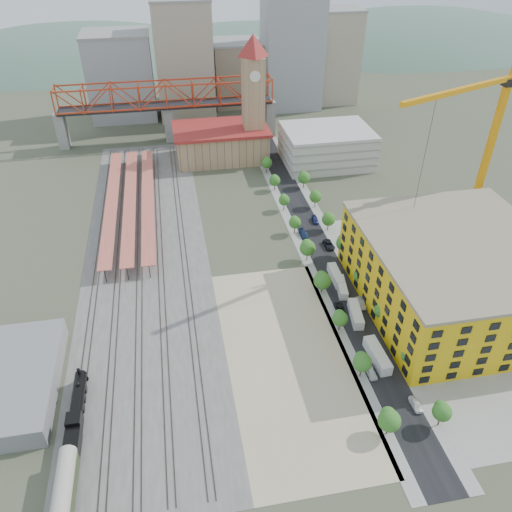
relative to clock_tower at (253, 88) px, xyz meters
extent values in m
plane|color=#474C38|center=(-8.00, -79.99, -28.70)|extent=(400.00, 400.00, 0.00)
cube|color=#605E59|center=(-44.00, -62.49, -28.67)|extent=(36.00, 165.00, 0.06)
cube|color=tan|center=(-12.00, -111.49, -28.67)|extent=(28.00, 67.00, 0.06)
cube|color=black|center=(8.00, -64.99, -28.67)|extent=(12.00, 170.00, 0.06)
cube|color=gray|center=(2.50, -64.99, -28.68)|extent=(3.00, 170.00, 0.04)
cube|color=gray|center=(13.50, -64.99, -28.68)|extent=(3.00, 170.00, 0.04)
cube|color=gray|center=(37.00, -99.99, -28.67)|extent=(50.00, 90.00, 0.06)
cube|color=#382B23|center=(-58.72, -62.49, -28.55)|extent=(0.12, 160.00, 0.18)
cube|color=#382B23|center=(-57.28, -62.49, -28.55)|extent=(0.12, 160.00, 0.18)
cube|color=#382B23|center=(-52.72, -62.49, -28.55)|extent=(0.12, 160.00, 0.18)
cube|color=#382B23|center=(-51.28, -62.49, -28.55)|extent=(0.12, 160.00, 0.18)
cube|color=#382B23|center=(-46.72, -62.49, -28.55)|extent=(0.12, 160.00, 0.18)
cube|color=#382B23|center=(-45.28, -62.49, -28.55)|extent=(0.12, 160.00, 0.18)
cube|color=#382B23|center=(-40.72, -62.49, -28.55)|extent=(0.12, 160.00, 0.18)
cube|color=#382B23|center=(-39.28, -62.49, -28.55)|extent=(0.12, 160.00, 0.18)
cube|color=#382B23|center=(-33.72, -62.49, -28.55)|extent=(0.12, 160.00, 0.18)
cube|color=#382B23|center=(-32.28, -62.49, -28.55)|extent=(0.12, 160.00, 0.18)
cube|color=#DB6954|center=(-55.00, -34.99, -24.70)|extent=(4.00, 80.00, 0.25)
cylinder|color=black|center=(-55.00, -34.99, -26.70)|extent=(0.24, 0.24, 4.00)
cube|color=#DB6954|center=(-49.00, -34.99, -24.70)|extent=(4.00, 80.00, 0.25)
cylinder|color=black|center=(-49.00, -34.99, -26.70)|extent=(0.24, 0.24, 4.00)
cube|color=#DB6954|center=(-43.00, -34.99, -24.70)|extent=(4.00, 80.00, 0.25)
cylinder|color=black|center=(-43.00, -34.99, -26.70)|extent=(0.24, 0.24, 4.00)
cube|color=tan|center=(-13.00, 2.01, -22.70)|extent=(36.00, 22.00, 12.00)
cube|color=maroon|center=(-13.00, 2.01, -16.20)|extent=(38.00, 24.00, 1.20)
cube|color=tan|center=(0.00, 0.01, -8.70)|extent=(8.00, 8.00, 40.00)
pyramid|color=maroon|center=(0.00, 0.01, 19.30)|extent=(12.00, 12.00, 8.00)
cylinder|color=white|center=(0.00, -4.09, 5.30)|extent=(4.00, 0.30, 4.00)
cube|color=silver|center=(28.00, -9.99, -21.70)|extent=(34.00, 26.00, 14.00)
cube|color=gray|center=(-78.00, 25.01, -21.20)|extent=(4.00, 6.00, 15.00)
cube|color=gray|center=(12.00, 25.01, -21.20)|extent=(4.00, 6.00, 15.00)
cube|color=gray|center=(-33.00, 25.01, -21.20)|extent=(4.00, 6.00, 15.00)
cube|color=black|center=(-33.00, 25.01, -13.20)|extent=(90.00, 9.00, 1.00)
cube|color=yellow|center=(34.00, -99.99, -19.70)|extent=(44.00, 50.00, 18.00)
cube|color=gray|center=(34.00, -99.99, -10.30)|extent=(44.60, 50.60, 0.80)
cube|color=gray|center=(-74.00, -109.99, -26.20)|extent=(22.00, 32.00, 5.00)
cube|color=#9EA0A3|center=(-53.00, 60.01, -9.70)|extent=(30.00, 25.00, 38.00)
cube|color=#B2A58C|center=(-23.00, 55.01, -2.70)|extent=(26.00, 22.00, 52.00)
cube|color=gray|center=(4.00, 70.01, -13.70)|extent=(24.00, 24.00, 30.00)
cube|color=#9EA0A3|center=(30.00, 60.01, 1.30)|extent=(28.00, 22.00, 60.00)
cube|color=#B2A58C|center=(54.00, 65.01, -6.70)|extent=(22.00, 20.00, 44.00)
cube|color=brown|center=(-10.00, 80.01, -15.70)|extent=(20.00, 20.00, 26.00)
ellipsoid|color=#4C6B59|center=(-88.00, 180.01, -96.70)|extent=(396.00, 216.00, 180.00)
ellipsoid|color=#4C6B59|center=(32.00, 180.01, -120.70)|extent=(484.00, 264.00, 220.00)
ellipsoid|color=#4C6B59|center=(152.00, 180.01, -98.70)|extent=(418.00, 228.00, 190.00)
cylinder|color=black|center=(-58.00, -116.50, -26.24)|extent=(2.55, 12.26, 2.55)
cube|color=black|center=(-58.00, -123.15, -26.04)|extent=(2.86, 3.07, 3.27)
cylinder|color=black|center=(-58.00, -111.40, -24.40)|extent=(0.72, 0.72, 1.63)
sphere|color=black|center=(-58.00, -114.46, -24.92)|extent=(1.02, 1.02, 1.02)
cone|color=black|center=(-58.00, -109.56, -27.78)|extent=(2.66, 1.63, 2.66)
cube|color=black|center=(-58.00, -127.74, -26.65)|extent=(2.86, 6.13, 2.86)
cube|color=#313C21|center=(-58.00, -139.50, -26.24)|extent=(2.96, 18.39, 3.27)
cylinder|color=#ADA899|center=(-58.00, -139.50, -24.51)|extent=(3.17, 18.39, 3.17)
cube|color=#FFA010|center=(55.32, -71.00, -5.27)|extent=(1.67, 1.67, 46.86)
cube|color=black|center=(55.32, -71.00, 19.20)|extent=(2.60, 2.60, 2.08)
cube|color=#FFA010|center=(36.99, -78.45, 20.24)|extent=(37.12, 16.07, 1.25)
cube|color=silver|center=(8.00, -116.02, -27.27)|extent=(3.15, 10.55, 2.86)
cube|color=silver|center=(8.00, -101.44, -27.39)|extent=(3.88, 9.79, 2.61)
cube|color=silver|center=(8.00, -90.32, -27.52)|extent=(3.59, 8.83, 2.35)
cube|color=silver|center=(8.00, -85.17, -27.43)|extent=(2.62, 9.27, 2.52)
imported|color=silver|center=(5.00, -119.90, -27.93)|extent=(2.02, 4.59, 1.54)
imported|color=#A8A8AD|center=(5.00, -119.21, -28.04)|extent=(1.39, 3.96, 1.30)
imported|color=black|center=(5.00, -98.30, -28.00)|extent=(2.54, 5.10, 1.39)
imported|color=navy|center=(5.00, -61.82, -27.94)|extent=(2.52, 5.35, 1.51)
imported|color=white|center=(11.00, -129.95, -27.97)|extent=(1.77, 4.29, 1.46)
imported|color=#98979C|center=(11.00, -97.21, -27.90)|extent=(1.96, 4.94, 1.60)
imported|color=black|center=(11.00, -69.31, -27.93)|extent=(2.75, 5.59, 1.53)
imported|color=navy|center=(11.00, -54.28, -28.00)|extent=(2.33, 4.91, 1.38)
camera|label=1|loc=(-33.91, -189.74, 57.29)|focal=35.00mm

